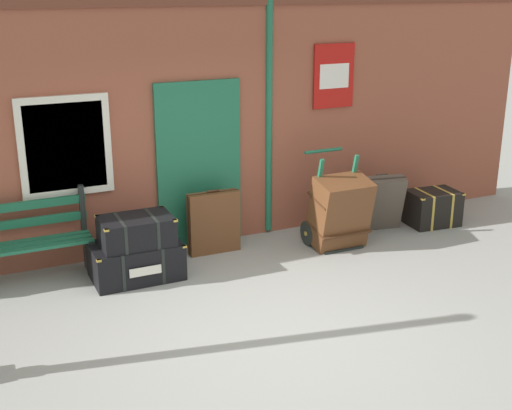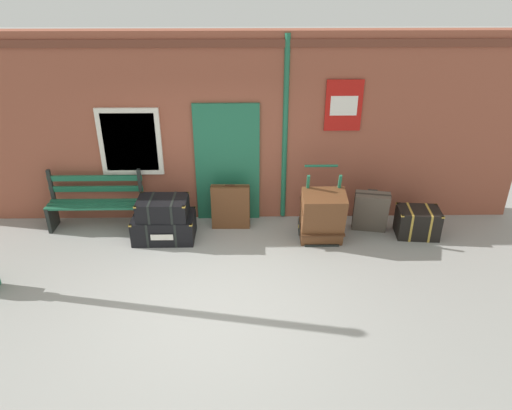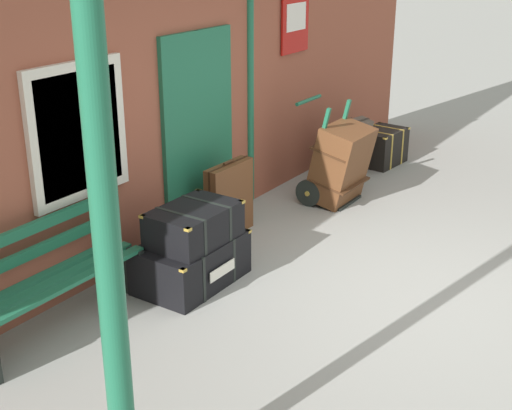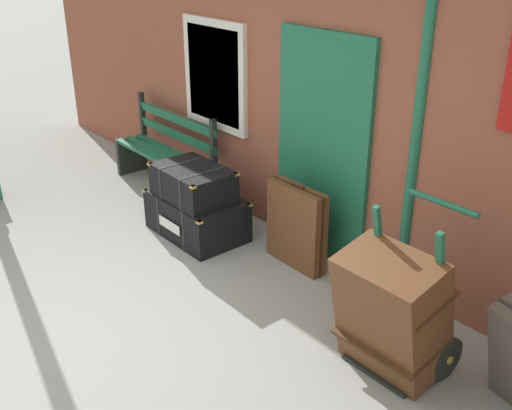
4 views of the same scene
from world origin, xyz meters
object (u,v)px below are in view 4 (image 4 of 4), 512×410
Objects in this scene: platform_bench at (167,153)px; suitcase_slate at (296,226)px; porters_trolley at (405,327)px; large_brown_trunk at (392,313)px; steamer_trunk_base at (197,215)px; steamer_trunk_middle at (193,183)px.

suitcase_slate is at bearing -1.79° from platform_bench.
large_brown_trunk is (0.00, -0.18, 0.21)m from porters_trolley.
steamer_trunk_middle is (0.01, -0.04, 0.37)m from steamer_trunk_base.
platform_bench reaches higher than suitcase_slate.
steamer_trunk_base is 1.24× the size of suitcase_slate.
porters_trolley reaches higher than platform_bench.
platform_bench is 2.31m from suitcase_slate.
suitcase_slate is at bearing 17.90° from steamer_trunk_base.
suitcase_slate reaches higher than steamer_trunk_base.
steamer_trunk_middle is 2.58m from large_brown_trunk.
steamer_trunk_base is 2.59m from porters_trolley.
porters_trolley is (2.59, 0.00, 0.06)m from steamer_trunk_base.
platform_bench is at bearing 178.21° from suitcase_slate.
large_brown_trunk is at bearing -19.41° from suitcase_slate.
porters_trolley is 0.27m from large_brown_trunk.
porters_trolley is 1.54m from suitcase_slate.
steamer_trunk_middle is 0.86× the size of large_brown_trunk.
steamer_trunk_base is 0.37m from steamer_trunk_middle.
platform_bench is 1.95× the size of suitcase_slate.
platform_bench is 1.58× the size of steamer_trunk_base.
large_brown_trunk is at bearing -3.85° from steamer_trunk_base.
porters_trolley is (3.80, -0.42, -0.17)m from platform_bench.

